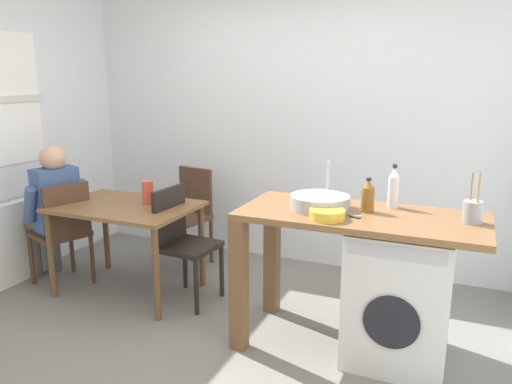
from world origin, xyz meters
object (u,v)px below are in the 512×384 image
(mixing_bowl, at_px, (327,214))
(vase, at_px, (148,192))
(bottle_tall_green, at_px, (368,197))
(seated_person, at_px, (52,206))
(chair_person_seat, at_px, (63,229))
(bottle_squat_brown, at_px, (394,188))
(chair_opposite, at_px, (181,238))
(washing_machine, at_px, (399,294))
(chair_spare_by_wall, at_px, (189,211))
(dining_table, at_px, (126,216))
(utensil_crock, at_px, (473,211))

(mixing_bowl, bearing_deg, vase, 164.47)
(bottle_tall_green, bearing_deg, seated_person, 179.58)
(chair_person_seat, bearing_deg, mixing_bowl, -75.71)
(bottle_squat_brown, xyz_separation_m, vase, (-1.91, 0.02, -0.21))
(bottle_tall_green, xyz_separation_m, mixing_bowl, (-0.19, -0.25, -0.07))
(chair_opposite, height_order, washing_machine, chair_opposite)
(chair_person_seat, xyz_separation_m, washing_machine, (2.72, -0.02, -0.08))
(bottle_squat_brown, xyz_separation_m, mixing_bowl, (-0.32, -0.42, -0.09))
(chair_opposite, relative_size, bottle_tall_green, 4.15)
(chair_spare_by_wall, bearing_deg, chair_opposite, 128.30)
(chair_spare_by_wall, relative_size, vase, 4.77)
(chair_person_seat, bearing_deg, chair_spare_by_wall, -16.81)
(seated_person, distance_m, bottle_tall_green, 2.66)
(dining_table, bearing_deg, bottle_squat_brown, 2.23)
(chair_opposite, xyz_separation_m, seated_person, (-1.18, -0.13, 0.16))
(washing_machine, bearing_deg, vase, 173.07)
(seated_person, distance_m, mixing_bowl, 2.48)
(chair_person_seat, xyz_separation_m, vase, (0.70, 0.23, 0.33))
(bottle_tall_green, bearing_deg, chair_opposite, 174.30)
(chair_opposite, height_order, mixing_bowl, mixing_bowl)
(washing_machine, bearing_deg, chair_spare_by_wall, 155.88)
(dining_table, relative_size, washing_machine, 1.28)
(washing_machine, distance_m, bottle_squat_brown, 0.67)
(chair_person_seat, distance_m, chair_opposite, 1.04)
(washing_machine, relative_size, mixing_bowl, 4.05)
(vase, bearing_deg, dining_table, -146.31)
(chair_person_seat, height_order, seated_person, seated_person)
(dining_table, height_order, chair_person_seat, chair_person_seat)
(chair_spare_by_wall, distance_m, mixing_bowl, 2.02)
(chair_opposite, relative_size, bottle_squat_brown, 3.19)
(bottle_tall_green, relative_size, bottle_squat_brown, 0.77)
(seated_person, relative_size, washing_machine, 1.40)
(chair_spare_by_wall, distance_m, vase, 0.75)
(dining_table, xyz_separation_m, chair_spare_by_wall, (0.11, 0.77, -0.14))
(bottle_squat_brown, height_order, vase, bottle_squat_brown)
(dining_table, height_order, bottle_tall_green, bottle_tall_green)
(chair_opposite, xyz_separation_m, utensil_crock, (2.06, -0.15, 0.48))
(chair_opposite, relative_size, mixing_bowl, 4.24)
(dining_table, bearing_deg, mixing_bowl, -11.12)
(washing_machine, height_order, utensil_crock, utensil_crock)
(mixing_bowl, relative_size, utensil_crock, 0.71)
(dining_table, distance_m, bottle_squat_brown, 2.10)
(seated_person, height_order, bottle_tall_green, seated_person)
(chair_person_seat, height_order, mixing_bowl, mixing_bowl)
(bottle_squat_brown, height_order, utensil_crock, utensil_crock)
(dining_table, height_order, bottle_squat_brown, bottle_squat_brown)
(chair_spare_by_wall, relative_size, utensil_crock, 3.00)
(utensil_crock, bearing_deg, bottle_squat_brown, 159.92)
(chair_person_seat, distance_m, mixing_bowl, 2.35)
(dining_table, distance_m, mixing_bowl, 1.80)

